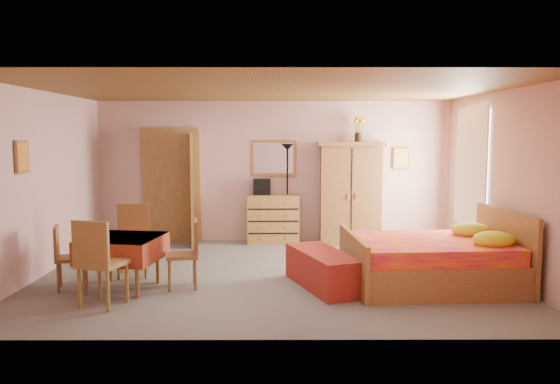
{
  "coord_description": "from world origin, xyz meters",
  "views": [
    {
      "loc": [
        0.07,
        -7.61,
        1.98
      ],
      "look_at": [
        0.1,
        0.3,
        1.15
      ],
      "focal_mm": 35.0,
      "sensor_mm": 36.0,
      "label": 1
    }
  ],
  "objects_px": {
    "stereo": "(262,187)",
    "bed": "(430,248)",
    "wardrobe": "(350,193)",
    "bench": "(323,270)",
    "chair_south": "(103,262)",
    "dining_table": "(123,263)",
    "chair_north": "(133,241)",
    "chair_east": "(182,254)",
    "floor_lamp": "(287,193)",
    "sunflower_vase": "(358,129)",
    "wall_mirror": "(273,158)",
    "chair_west": "(71,257)",
    "chest_of_drawers": "(273,219)"
  },
  "relations": [
    {
      "from": "stereo",
      "to": "bed",
      "type": "bearing_deg",
      "value": -51.62
    },
    {
      "from": "stereo",
      "to": "chair_south",
      "type": "xyz_separation_m",
      "value": [
        -1.73,
        -3.76,
        -0.52
      ]
    },
    {
      "from": "wall_mirror",
      "to": "stereo",
      "type": "height_order",
      "value": "wall_mirror"
    },
    {
      "from": "wall_mirror",
      "to": "floor_lamp",
      "type": "xyz_separation_m",
      "value": [
        0.26,
        -0.14,
        -0.64
      ]
    },
    {
      "from": "chair_south",
      "to": "floor_lamp",
      "type": "bearing_deg",
      "value": 77.28
    },
    {
      "from": "floor_lamp",
      "to": "dining_table",
      "type": "height_order",
      "value": "floor_lamp"
    },
    {
      "from": "bench",
      "to": "chair_east",
      "type": "distance_m",
      "value": 1.84
    },
    {
      "from": "bench",
      "to": "chair_south",
      "type": "height_order",
      "value": "chair_south"
    },
    {
      "from": "wall_mirror",
      "to": "chair_east",
      "type": "height_order",
      "value": "wall_mirror"
    },
    {
      "from": "chair_west",
      "to": "chair_east",
      "type": "xyz_separation_m",
      "value": [
        1.41,
        0.05,
        0.03
      ]
    },
    {
      "from": "chair_north",
      "to": "chair_east",
      "type": "distance_m",
      "value": 1.01
    },
    {
      "from": "chair_south",
      "to": "sunflower_vase",
      "type": "bearing_deg",
      "value": 64.28
    },
    {
      "from": "wardrobe",
      "to": "chair_south",
      "type": "xyz_separation_m",
      "value": [
        -3.34,
        -3.62,
        -0.42
      ]
    },
    {
      "from": "chair_south",
      "to": "chair_east",
      "type": "height_order",
      "value": "chair_south"
    },
    {
      "from": "dining_table",
      "to": "chair_east",
      "type": "bearing_deg",
      "value": 3.85
    },
    {
      "from": "wardrobe",
      "to": "bench",
      "type": "bearing_deg",
      "value": -102.3
    },
    {
      "from": "wall_mirror",
      "to": "dining_table",
      "type": "height_order",
      "value": "wall_mirror"
    },
    {
      "from": "bench",
      "to": "chair_south",
      "type": "xyz_separation_m",
      "value": [
        -2.62,
        -0.76,
        0.28
      ]
    },
    {
      "from": "sunflower_vase",
      "to": "chair_east",
      "type": "distance_m",
      "value": 4.33
    },
    {
      "from": "bench",
      "to": "chair_west",
      "type": "relative_size",
      "value": 1.7
    },
    {
      "from": "floor_lamp",
      "to": "sunflower_vase",
      "type": "distance_m",
      "value": 1.74
    },
    {
      "from": "stereo",
      "to": "chair_north",
      "type": "xyz_separation_m",
      "value": [
        -1.74,
        -2.4,
        -0.54
      ]
    },
    {
      "from": "sunflower_vase",
      "to": "chair_north",
      "type": "distance_m",
      "value": 4.49
    },
    {
      "from": "wardrobe",
      "to": "bench",
      "type": "xyz_separation_m",
      "value": [
        -0.72,
        -2.86,
        -0.69
      ]
    },
    {
      "from": "dining_table",
      "to": "chair_west",
      "type": "xyz_separation_m",
      "value": [
        -0.66,
        0.0,
        0.07
      ]
    },
    {
      "from": "stereo",
      "to": "chair_south",
      "type": "relative_size",
      "value": 0.31
    },
    {
      "from": "wall_mirror",
      "to": "bench",
      "type": "distance_m",
      "value": 3.48
    },
    {
      "from": "chest_of_drawers",
      "to": "chair_west",
      "type": "height_order",
      "value": "chest_of_drawers"
    },
    {
      "from": "chair_south",
      "to": "chest_of_drawers",
      "type": "bearing_deg",
      "value": 79.87
    },
    {
      "from": "floor_lamp",
      "to": "chair_south",
      "type": "relative_size",
      "value": 1.77
    },
    {
      "from": "chair_west",
      "to": "dining_table",
      "type": "bearing_deg",
      "value": 72.87
    },
    {
      "from": "sunflower_vase",
      "to": "wall_mirror",
      "type": "bearing_deg",
      "value": 172.03
    },
    {
      "from": "sunflower_vase",
      "to": "chair_north",
      "type": "height_order",
      "value": "sunflower_vase"
    },
    {
      "from": "chair_north",
      "to": "chair_east",
      "type": "height_order",
      "value": "chair_north"
    },
    {
      "from": "chest_of_drawers",
      "to": "dining_table",
      "type": "distance_m",
      "value": 3.57
    },
    {
      "from": "stereo",
      "to": "dining_table",
      "type": "xyz_separation_m",
      "value": [
        -1.7,
        -3.08,
        -0.69
      ]
    },
    {
      "from": "chair_south",
      "to": "dining_table",
      "type": "bearing_deg",
      "value": 104.63
    },
    {
      "from": "chair_east",
      "to": "chair_north",
      "type": "bearing_deg",
      "value": 41.3
    },
    {
      "from": "wardrobe",
      "to": "dining_table",
      "type": "xyz_separation_m",
      "value": [
        -3.31,
        -2.94,
        -0.59
      ]
    },
    {
      "from": "chair_east",
      "to": "sunflower_vase",
      "type": "bearing_deg",
      "value": -53.07
    },
    {
      "from": "floor_lamp",
      "to": "dining_table",
      "type": "xyz_separation_m",
      "value": [
        -2.17,
        -3.09,
        -0.57
      ]
    },
    {
      "from": "chair_south",
      "to": "chair_east",
      "type": "bearing_deg",
      "value": 60.61
    },
    {
      "from": "chest_of_drawers",
      "to": "sunflower_vase",
      "type": "xyz_separation_m",
      "value": [
        1.54,
        -0.01,
        1.64
      ]
    },
    {
      "from": "chest_of_drawers",
      "to": "chair_west",
      "type": "bearing_deg",
      "value": -131.3
    },
    {
      "from": "wall_mirror",
      "to": "chair_west",
      "type": "relative_size",
      "value": 1.04
    },
    {
      "from": "chest_of_drawers",
      "to": "bench",
      "type": "relative_size",
      "value": 0.67
    },
    {
      "from": "chair_south",
      "to": "bench",
      "type": "bearing_deg",
      "value": 33.73
    },
    {
      "from": "chair_east",
      "to": "chest_of_drawers",
      "type": "bearing_deg",
      "value": -32.06
    },
    {
      "from": "dining_table",
      "to": "chair_south",
      "type": "distance_m",
      "value": 0.71
    },
    {
      "from": "chest_of_drawers",
      "to": "stereo",
      "type": "height_order",
      "value": "stereo"
    }
  ]
}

